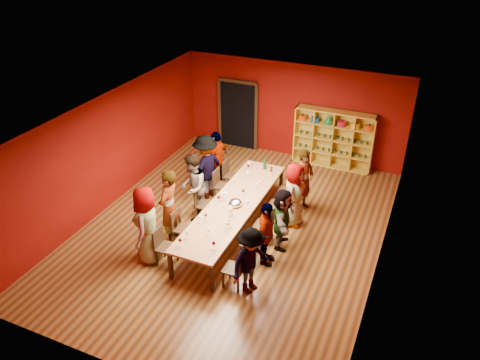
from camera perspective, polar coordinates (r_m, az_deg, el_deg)
name	(u,v)px	position (r m, az deg, el deg)	size (l,w,h in m)	color
room_shell	(233,177)	(10.91, -0.86, 0.40)	(7.10, 9.10, 3.04)	#573517
tasting_table	(233,205)	(11.33, -0.83, -3.12)	(1.10, 4.50, 0.75)	#A36B44
doorway	(239,114)	(15.39, -0.18, 8.00)	(1.40, 0.17, 2.30)	black
shelving_unit	(334,136)	(14.46, 11.36, 5.28)	(2.40, 0.40, 1.80)	gold
chair_person_left_0	(163,244)	(10.56, -9.37, -7.75)	(0.42, 0.42, 0.89)	black
person_left_0	(147,225)	(10.48, -11.28, -5.37)	(0.90, 0.49, 1.85)	silver
chair_person_left_1	(180,226)	(11.07, -7.28, -5.54)	(0.42, 0.42, 0.89)	black
person_left_1	(169,207)	(10.94, -8.65, -3.27)	(0.69, 0.51, 1.90)	#535358
chair_person_left_2	(202,202)	(11.86, -4.62, -2.72)	(0.42, 0.42, 0.89)	black
person_left_2	(193,187)	(11.77, -5.79, -0.86)	(0.86, 0.47, 1.76)	pink
chair_person_left_3	(220,183)	(12.64, -2.47, -0.41)	(0.42, 0.42, 0.89)	black
person_left_3	(206,167)	(12.60, -4.19, 1.59)	(1.17, 0.48, 1.82)	#5472AD
chair_person_left_4	(229,173)	(13.12, -1.32, 0.83)	(0.42, 0.42, 0.89)	black
person_left_4	(217,160)	(13.10, -2.80, 2.49)	(0.99, 0.45, 1.70)	silver
chair_person_right_0	(237,267)	(9.82, -0.32, -10.61)	(0.42, 0.42, 0.89)	black
person_right_0	(251,261)	(9.56, 1.32, -9.83)	(0.99, 0.41, 1.54)	#131835
chair_person_right_1	(255,242)	(10.50, 1.79, -7.51)	(0.42, 0.42, 0.89)	black
person_right_1	(266,234)	(10.26, 3.17, -6.62)	(0.91, 0.41, 1.55)	#151A3A
chair_person_right_2	(266,224)	(11.06, 3.22, -5.37)	(0.42, 0.42, 0.89)	black
person_right_2	(282,218)	(10.81, 5.18, -4.70)	(1.41, 0.40, 1.52)	#121A32
chair_person_right_3	(280,203)	(11.82, 4.88, -2.86)	(0.42, 0.42, 0.89)	black
person_right_3	(294,195)	(11.55, 6.57, -1.80)	(0.82, 0.45, 1.68)	pink
chair_person_right_4	(289,189)	(12.43, 6.01, -1.15)	(0.42, 0.42, 0.89)	black
person_right_4	(304,180)	(12.15, 7.84, -0.02)	(0.63, 0.46, 1.73)	pink
wine_glass_0	(200,217)	(10.60, -4.90, -4.57)	(0.08, 0.08, 0.20)	white
wine_glass_1	(257,185)	(11.80, 2.03, -0.61)	(0.07, 0.07, 0.18)	white
wine_glass_2	(248,202)	(11.08, 0.93, -2.67)	(0.09, 0.09, 0.22)	white
wine_glass_3	(180,240)	(9.96, -7.31, -7.32)	(0.08, 0.08, 0.20)	white
wine_glass_4	(221,195)	(11.37, -2.33, -1.80)	(0.08, 0.08, 0.21)	white
wine_glass_5	(209,230)	(10.21, -3.85, -6.11)	(0.07, 0.07, 0.19)	white
wine_glass_6	(228,221)	(10.42, -1.43, -5.00)	(0.09, 0.09, 0.22)	white
wine_glass_7	(271,171)	(12.48, 3.80, 1.12)	(0.07, 0.07, 0.18)	white
wine_glass_8	(187,233)	(10.16, -6.44, -6.45)	(0.07, 0.07, 0.19)	white
wine_glass_9	(214,243)	(9.81, -3.23, -7.73)	(0.08, 0.08, 0.20)	white
wine_glass_10	(219,198)	(11.24, -2.62, -2.16)	(0.09, 0.09, 0.22)	white
wine_glass_11	(247,202)	(11.10, 0.82, -2.69)	(0.08, 0.08, 0.20)	white
wine_glass_12	(249,164)	(12.80, 1.14, 1.98)	(0.07, 0.07, 0.18)	white
wine_glass_13	(260,182)	(11.93, 2.46, -0.25)	(0.07, 0.07, 0.18)	white
wine_glass_14	(243,191)	(11.54, 0.40, -1.36)	(0.07, 0.07, 0.19)	white
wine_glass_15	(247,173)	(12.30, 0.89, 0.86)	(0.08, 0.08, 0.21)	white
wine_glass_16	(271,168)	(12.61, 3.86, 1.47)	(0.07, 0.07, 0.18)	white
wine_glass_17	(224,206)	(10.96, -2.01, -3.25)	(0.07, 0.07, 0.18)	white
wine_glass_18	(248,166)	(12.66, 1.02, 1.72)	(0.08, 0.08, 0.20)	white
wine_glass_19	(206,215)	(10.68, -4.19, -4.33)	(0.07, 0.07, 0.18)	white
wine_glass_20	(228,224)	(10.35, -1.50, -5.35)	(0.08, 0.08, 0.21)	white
spittoon_bowl	(235,203)	(11.18, -0.59, -2.81)	(0.33, 0.33, 0.18)	silver
carafe_a	(225,196)	(11.38, -1.84, -1.95)	(0.13, 0.13, 0.27)	white
carafe_b	(230,212)	(10.80, -1.17, -3.89)	(0.13, 0.13, 0.26)	white
wine_bottle	(265,165)	(12.76, 3.04, 1.87)	(0.10, 0.10, 0.35)	#123316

